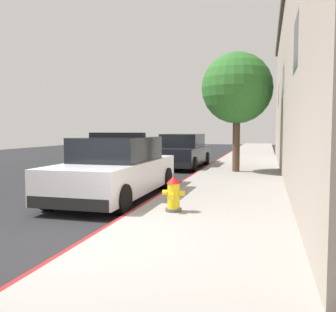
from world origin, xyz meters
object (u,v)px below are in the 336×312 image
parked_car_silver_ahead (183,152)px  street_tree (237,88)px  fire_hydrant (173,194)px  police_cruiser (116,169)px

parked_car_silver_ahead → street_tree: street_tree is taller
fire_hydrant → street_tree: bearing=85.3°
parked_car_silver_ahead → fire_hydrant: (2.03, -9.76, -0.25)m
parked_car_silver_ahead → police_cruiser: bearing=-89.4°
police_cruiser → parked_car_silver_ahead: size_ratio=1.00×
police_cruiser → fire_hydrant: size_ratio=6.37×
police_cruiser → parked_car_silver_ahead: 7.99m
parked_car_silver_ahead → street_tree: 4.37m
police_cruiser → fire_hydrant: bearing=-42.0°
fire_hydrant → parked_car_silver_ahead: bearing=101.8°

